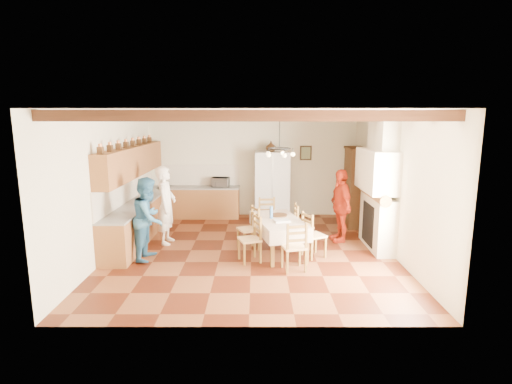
{
  "coord_description": "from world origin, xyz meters",
  "views": [
    {
      "loc": [
        0.1,
        -8.38,
        2.9
      ],
      "look_at": [
        0.1,
        0.3,
        1.25
      ],
      "focal_mm": 28.0,
      "sensor_mm": 36.0,
      "label": 1
    }
  ],
  "objects_px": {
    "dining_table": "(279,223)",
    "chair_right_far": "(304,225)",
    "person_man": "(166,205)",
    "chair_end_far": "(267,218)",
    "chair_right_near": "(314,234)",
    "chair_end_near": "(294,246)",
    "microwave": "(221,182)",
    "person_woman_blue": "(149,218)",
    "chair_left_near": "(250,238)",
    "hutch": "(355,187)",
    "person_woman_red": "(340,205)",
    "chair_left_far": "(248,228)",
    "refrigerator": "(272,185)"
  },
  "relations": [
    {
      "from": "chair_right_far",
      "to": "chair_end_far",
      "type": "height_order",
      "value": "same"
    },
    {
      "from": "chair_right_far",
      "to": "person_man",
      "type": "bearing_deg",
      "value": 83.45
    },
    {
      "from": "chair_right_near",
      "to": "chair_right_far",
      "type": "bearing_deg",
      "value": -16.67
    },
    {
      "from": "person_woman_red",
      "to": "refrigerator",
      "type": "bearing_deg",
      "value": -154.23
    },
    {
      "from": "dining_table",
      "to": "person_woman_blue",
      "type": "relative_size",
      "value": 1.1
    },
    {
      "from": "chair_end_near",
      "to": "chair_left_far",
      "type": "bearing_deg",
      "value": -66.37
    },
    {
      "from": "chair_left_far",
      "to": "chair_end_near",
      "type": "distance_m",
      "value": 1.5
    },
    {
      "from": "chair_left_near",
      "to": "person_woman_blue",
      "type": "relative_size",
      "value": 0.56
    },
    {
      "from": "person_man",
      "to": "chair_end_far",
      "type": "bearing_deg",
      "value": -77.38
    },
    {
      "from": "chair_end_far",
      "to": "person_woman_blue",
      "type": "distance_m",
      "value": 2.89
    },
    {
      "from": "person_man",
      "to": "hutch",
      "type": "bearing_deg",
      "value": -69.37
    },
    {
      "from": "chair_right_near",
      "to": "hutch",
      "type": "bearing_deg",
      "value": -55.78
    },
    {
      "from": "chair_left_far",
      "to": "hutch",
      "type": "bearing_deg",
      "value": 101.57
    },
    {
      "from": "hutch",
      "to": "person_man",
      "type": "bearing_deg",
      "value": -158.52
    },
    {
      "from": "hutch",
      "to": "person_man",
      "type": "relative_size",
      "value": 1.17
    },
    {
      "from": "chair_left_far",
      "to": "person_woman_blue",
      "type": "bearing_deg",
      "value": -99.26
    },
    {
      "from": "chair_end_far",
      "to": "person_woman_red",
      "type": "bearing_deg",
      "value": -14.12
    },
    {
      "from": "chair_end_far",
      "to": "microwave",
      "type": "relative_size",
      "value": 1.98
    },
    {
      "from": "chair_right_near",
      "to": "person_man",
      "type": "bearing_deg",
      "value": 48.4
    },
    {
      "from": "chair_end_far",
      "to": "person_woman_blue",
      "type": "bearing_deg",
      "value": -154.24
    },
    {
      "from": "chair_left_far",
      "to": "chair_left_near",
      "type": "bearing_deg",
      "value": -21.52
    },
    {
      "from": "person_woman_blue",
      "to": "microwave",
      "type": "xyz_separation_m",
      "value": [
        1.17,
        3.44,
        0.18
      ]
    },
    {
      "from": "chair_left_far",
      "to": "person_man",
      "type": "distance_m",
      "value": 1.99
    },
    {
      "from": "chair_end_near",
      "to": "person_woman_red",
      "type": "height_order",
      "value": "person_woman_red"
    },
    {
      "from": "hutch",
      "to": "chair_end_far",
      "type": "distance_m",
      "value": 2.7
    },
    {
      "from": "chair_end_far",
      "to": "person_woman_blue",
      "type": "xyz_separation_m",
      "value": [
        -2.47,
        -1.46,
        0.37
      ]
    },
    {
      "from": "chair_end_far",
      "to": "chair_left_near",
      "type": "bearing_deg",
      "value": -108.84
    },
    {
      "from": "chair_left_near",
      "to": "chair_left_far",
      "type": "xyz_separation_m",
      "value": [
        -0.04,
        0.73,
        0.0
      ]
    },
    {
      "from": "chair_right_far",
      "to": "dining_table",
      "type": "bearing_deg",
      "value": 127.19
    },
    {
      "from": "person_woman_red",
      "to": "person_woman_blue",
      "type": "bearing_deg",
      "value": -84.16
    },
    {
      "from": "dining_table",
      "to": "chair_left_near",
      "type": "height_order",
      "value": "chair_left_near"
    },
    {
      "from": "chair_left_near",
      "to": "chair_end_far",
      "type": "height_order",
      "value": "same"
    },
    {
      "from": "dining_table",
      "to": "microwave",
      "type": "distance_m",
      "value": 3.47
    },
    {
      "from": "chair_end_far",
      "to": "refrigerator",
      "type": "bearing_deg",
      "value": 79.74
    },
    {
      "from": "chair_right_near",
      "to": "chair_end_far",
      "type": "bearing_deg",
      "value": 8.44
    },
    {
      "from": "chair_right_near",
      "to": "chair_end_near",
      "type": "xyz_separation_m",
      "value": [
        -0.49,
        -0.75,
        0.0
      ]
    },
    {
      "from": "person_man",
      "to": "person_woman_red",
      "type": "xyz_separation_m",
      "value": [
        4.03,
        0.17,
        -0.04
      ]
    },
    {
      "from": "dining_table",
      "to": "chair_right_far",
      "type": "relative_size",
      "value": 1.95
    },
    {
      "from": "microwave",
      "to": "hutch",
      "type": "bearing_deg",
      "value": -2.69
    },
    {
      "from": "chair_right_far",
      "to": "chair_end_near",
      "type": "relative_size",
      "value": 1.0
    },
    {
      "from": "chair_left_near",
      "to": "person_man",
      "type": "distance_m",
      "value": 2.31
    },
    {
      "from": "chair_right_near",
      "to": "person_woman_blue",
      "type": "distance_m",
      "value": 3.42
    },
    {
      "from": "chair_left_far",
      "to": "microwave",
      "type": "xyz_separation_m",
      "value": [
        -0.85,
        2.88,
        0.55
      ]
    },
    {
      "from": "chair_end_near",
      "to": "microwave",
      "type": "distance_m",
      "value": 4.48
    },
    {
      "from": "chair_right_near",
      "to": "person_woman_red",
      "type": "bearing_deg",
      "value": -61.09
    },
    {
      "from": "chair_right_far",
      "to": "person_woman_red",
      "type": "xyz_separation_m",
      "value": [
        0.89,
        0.33,
        0.37
      ]
    },
    {
      "from": "hutch",
      "to": "chair_right_far",
      "type": "xyz_separation_m",
      "value": [
        -1.56,
        -1.77,
        -0.57
      ]
    },
    {
      "from": "microwave",
      "to": "chair_end_near",
      "type": "bearing_deg",
      "value": -56.99
    },
    {
      "from": "hutch",
      "to": "chair_right_far",
      "type": "distance_m",
      "value": 2.43
    },
    {
      "from": "person_woman_blue",
      "to": "person_woman_red",
      "type": "relative_size",
      "value": 1.0
    }
  ]
}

